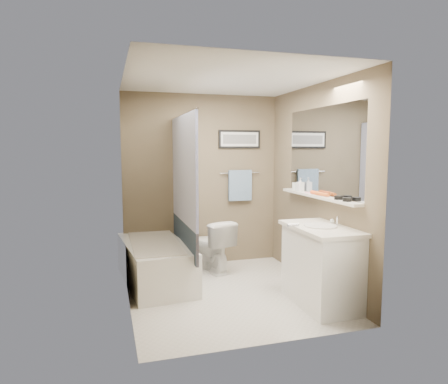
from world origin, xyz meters
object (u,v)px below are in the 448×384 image
object	(u,v)px
bathtub	(155,263)
hair_brush_back	(317,193)
candle_bowl_far	(338,198)
candle_bowl_near	(347,200)
toilet	(212,245)
vanity	(321,267)
soap_bottle	(300,185)
glass_jar	(295,186)
hair_brush_front	(322,194)

from	to	relation	value
bathtub	hair_brush_back	bearing A→B (deg)	-28.08
bathtub	candle_bowl_far	bearing A→B (deg)	-39.46
bathtub	candle_bowl_near	world-z (taller)	candle_bowl_near
toilet	candle_bowl_far	distance (m)	1.94
vanity	bathtub	bearing A→B (deg)	143.89
vanity	candle_bowl_far	distance (m)	0.76
vanity	soap_bottle	distance (m)	1.19
vanity	candle_bowl_far	size ratio (longest dim) A/B	10.00
bathtub	toilet	size ratio (longest dim) A/B	2.14
bathtub	toilet	world-z (taller)	toilet
candle_bowl_far	soap_bottle	distance (m)	0.87
hair_brush_back	glass_jar	distance (m)	0.55
candle_bowl_far	hair_brush_front	bearing A→B (deg)	90.00
candle_bowl_near	soap_bottle	distance (m)	1.02
candle_bowl_near	candle_bowl_far	distance (m)	0.16
vanity	hair_brush_back	world-z (taller)	hair_brush_back
vanity	glass_jar	size ratio (longest dim) A/B	9.00
candle_bowl_far	hair_brush_front	size ratio (longest dim) A/B	0.41
glass_jar	candle_bowl_far	bearing A→B (deg)	-90.00
candle_bowl_far	soap_bottle	xyz separation A→B (m)	(0.00, 0.86, 0.06)
bathtub	vanity	size ratio (longest dim) A/B	1.67
bathtub	hair_brush_back	world-z (taller)	hair_brush_back
hair_brush_front	hair_brush_back	world-z (taller)	same
candle_bowl_far	soap_bottle	world-z (taller)	soap_bottle
vanity	hair_brush_back	bearing A→B (deg)	68.39
hair_brush_back	soap_bottle	xyz separation A→B (m)	(0.00, 0.41, 0.06)
candle_bowl_far	hair_brush_back	xyz separation A→B (m)	(0.00, 0.46, 0.00)
candle_bowl_far	hair_brush_back	world-z (taller)	hair_brush_back
glass_jar	vanity	bearing A→B (deg)	-100.43
candle_bowl_near	hair_brush_front	world-z (taller)	hair_brush_front
vanity	soap_bottle	world-z (taller)	soap_bottle
hair_brush_front	bathtub	bearing A→B (deg)	154.39
toilet	candle_bowl_near	size ratio (longest dim) A/B	7.77
vanity	hair_brush_front	world-z (taller)	hair_brush_front
bathtub	glass_jar	world-z (taller)	glass_jar
candle_bowl_near	soap_bottle	size ratio (longest dim) A/B	0.53
toilet	hair_brush_front	bearing A→B (deg)	114.25
toilet	candle_bowl_far	size ratio (longest dim) A/B	7.77
hair_brush_front	glass_jar	xyz separation A→B (m)	(0.00, 0.68, 0.03)
hair_brush_back	soap_bottle	world-z (taller)	soap_bottle
bathtub	hair_brush_back	distance (m)	2.12
candle_bowl_far	soap_bottle	size ratio (longest dim) A/B	0.53
bathtub	glass_jar	distance (m)	2.01
hair_brush_front	soap_bottle	bearing A→B (deg)	90.00
toilet	glass_jar	world-z (taller)	glass_jar
hair_brush_front	glass_jar	bearing A→B (deg)	90.00
toilet	vanity	xyz separation A→B (m)	(0.81, -1.47, 0.05)
candle_bowl_near	toilet	bearing A→B (deg)	121.49
glass_jar	hair_brush_front	bearing A→B (deg)	-90.00
candle_bowl_near	glass_jar	bearing A→B (deg)	90.00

